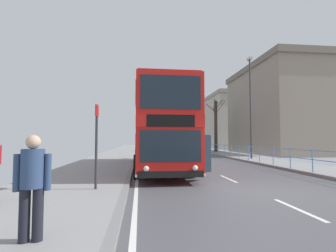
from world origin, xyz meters
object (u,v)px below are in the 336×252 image
object	(u,v)px
bus_stop_sign_near	(96,137)
street_lamp_far_side	(250,100)
double_decker_bus_main	(158,130)
background_building_00	(231,122)
bare_tree_far_00	(216,125)
background_building_01	(280,110)
background_bus_far_lane	(187,140)
pedestrian_companion	(32,181)

from	to	relation	value
bus_stop_sign_near	street_lamp_far_side	bearing A→B (deg)	47.79
double_decker_bus_main	background_building_00	xyz separation A→B (m)	(18.37, 36.91, 3.27)
bare_tree_far_00	background_building_01	bearing A→B (deg)	-23.64
bare_tree_far_00	background_building_00	distance (m)	21.55
double_decker_bus_main	background_bus_far_lane	xyz separation A→B (m)	(5.66, 20.68, -0.59)
pedestrian_companion	background_building_00	distance (m)	52.05
street_lamp_far_side	background_building_01	xyz separation A→B (m)	(8.04, 9.11, 0.40)
bare_tree_far_00	pedestrian_companion	bearing A→B (deg)	-112.66
background_bus_far_lane	pedestrian_companion	bearing A→B (deg)	-105.06
background_bus_far_lane	pedestrian_companion	size ratio (longest dim) A/B	5.89
pedestrian_companion	bus_stop_sign_near	xyz separation A→B (m)	(0.27, 4.07, 0.74)
bare_tree_far_00	background_building_01	size ratio (longest dim) A/B	0.48
pedestrian_companion	bare_tree_far_00	size ratio (longest dim) A/B	0.24
background_building_00	background_building_01	world-z (taller)	background_building_00
background_building_01	background_building_00	bearing A→B (deg)	84.55
background_bus_far_lane	bus_stop_sign_near	xyz separation A→B (m)	(-8.11, -27.07, 0.10)
background_bus_far_lane	background_building_01	world-z (taller)	background_building_01
street_lamp_far_side	double_decker_bus_main	bearing A→B (deg)	-146.93
double_decker_bus_main	background_building_00	bearing A→B (deg)	63.55
bus_stop_sign_near	double_decker_bus_main	bearing A→B (deg)	69.01
street_lamp_far_side	background_building_00	distance (m)	33.19
pedestrian_companion	street_lamp_far_side	xyz separation A→B (m)	(10.91, 15.79, 3.98)
background_bus_far_lane	bare_tree_far_00	bearing A→B (deg)	-42.71
double_decker_bus_main	background_bus_far_lane	world-z (taller)	double_decker_bus_main
bus_stop_sign_near	pedestrian_companion	bearing A→B (deg)	-93.82
bus_stop_sign_near	street_lamp_far_side	world-z (taller)	street_lamp_far_side
background_building_00	pedestrian_companion	bearing A→B (deg)	-114.00
street_lamp_far_side	bus_stop_sign_near	bearing A→B (deg)	-132.21
background_bus_far_lane	background_building_01	xyz separation A→B (m)	(10.56, -6.24, 3.74)
bus_stop_sign_near	street_lamp_far_side	size ratio (longest dim) A/B	0.31
double_decker_bus_main	background_building_01	size ratio (longest dim) A/B	0.78
background_bus_far_lane	background_building_00	distance (m)	20.98
bare_tree_far_00	background_building_01	world-z (taller)	background_building_01
pedestrian_companion	double_decker_bus_main	bearing A→B (deg)	75.40
bare_tree_far_00	bus_stop_sign_near	bearing A→B (deg)	-115.50
double_decker_bus_main	bare_tree_far_00	size ratio (longest dim) A/B	1.64
background_bus_far_lane	pedestrian_companion	distance (m)	32.25
street_lamp_far_side	background_bus_far_lane	bearing A→B (deg)	99.34
background_bus_far_lane	background_building_01	bearing A→B (deg)	-30.58
double_decker_bus_main	street_lamp_far_side	xyz separation A→B (m)	(8.18, 5.33, 2.76)
street_lamp_far_side	background_building_00	bearing A→B (deg)	72.13
bare_tree_far_00	background_building_00	xyz separation A→B (m)	(9.38, 19.31, 1.86)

